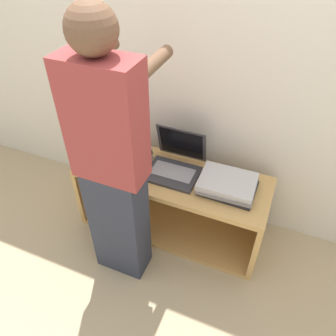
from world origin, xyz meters
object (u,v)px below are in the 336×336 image
(laptop_open, at_px, (175,163))
(person, at_px, (112,167))
(laptop_stack_left, at_px, (122,155))
(laptop_stack_right, at_px, (228,184))

(laptop_open, height_order, person, person)
(laptop_stack_left, xyz_separation_m, laptop_stack_right, (0.78, 0.00, -0.01))
(laptop_open, height_order, laptop_stack_right, laptop_open)
(laptop_stack_right, bearing_deg, person, -143.71)
(laptop_stack_left, bearing_deg, laptop_stack_right, 0.20)
(laptop_stack_left, bearing_deg, person, -64.61)
(person, bearing_deg, laptop_open, 68.34)
(laptop_stack_left, height_order, person, person)
(laptop_open, xyz_separation_m, laptop_stack_left, (-0.39, -0.06, -0.00))
(laptop_stack_right, bearing_deg, laptop_stack_left, -179.80)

